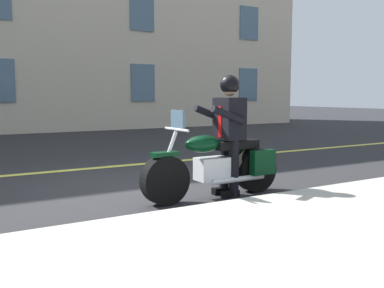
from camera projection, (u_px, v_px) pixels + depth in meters
ground_plane at (128, 187)px, 6.82m from camera, size 80.00×80.00×0.00m
lane_center_stripe at (90, 168)px, 8.53m from camera, size 60.00×0.16×0.01m
motorcycle_main at (218, 166)px, 6.11m from camera, size 2.21×0.61×1.26m
rider_main at (229, 124)px, 6.15m from camera, size 0.62×0.55×1.74m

